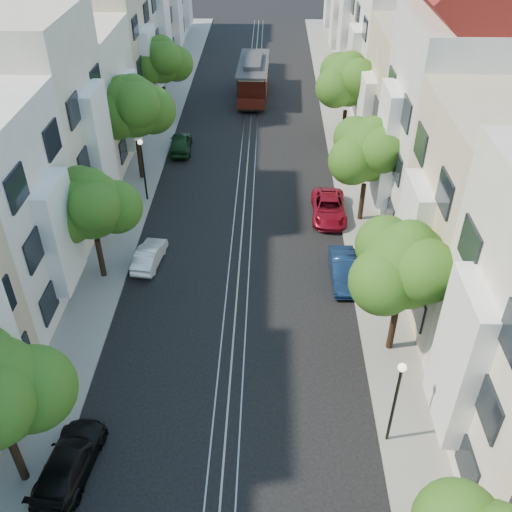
# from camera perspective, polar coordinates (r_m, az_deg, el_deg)

# --- Properties ---
(ground) EXTENTS (200.00, 200.00, 0.00)m
(ground) POSITION_cam_1_polar(r_m,az_deg,el_deg) (42.34, -0.83, 9.60)
(ground) COLOR black
(ground) RESTS_ON ground
(sidewalk_east) EXTENTS (2.50, 80.00, 0.12)m
(sidewalk_east) POSITION_cam_1_polar(r_m,az_deg,el_deg) (42.67, 9.08, 9.45)
(sidewalk_east) COLOR gray
(sidewalk_east) RESTS_ON ground
(sidewalk_west) EXTENTS (2.50, 80.00, 0.12)m
(sidewalk_west) POSITION_cam_1_polar(r_m,az_deg,el_deg) (43.19, -10.63, 9.62)
(sidewalk_west) COLOR gray
(sidewalk_west) RESTS_ON ground
(rail_left) EXTENTS (0.06, 80.00, 0.02)m
(rail_left) POSITION_cam_1_polar(r_m,az_deg,el_deg) (42.36, -1.59, 9.62)
(rail_left) COLOR gray
(rail_left) RESTS_ON ground
(rail_slot) EXTENTS (0.06, 80.00, 0.02)m
(rail_slot) POSITION_cam_1_polar(r_m,az_deg,el_deg) (42.34, -0.83, 9.61)
(rail_slot) COLOR gray
(rail_slot) RESTS_ON ground
(rail_right) EXTENTS (0.06, 80.00, 0.02)m
(rail_right) POSITION_cam_1_polar(r_m,az_deg,el_deg) (42.32, -0.08, 9.60)
(rail_right) COLOR gray
(rail_right) RESTS_ON ground
(lane_line) EXTENTS (0.08, 80.00, 0.01)m
(lane_line) POSITION_cam_1_polar(r_m,az_deg,el_deg) (42.34, -0.83, 9.60)
(lane_line) COLOR tan
(lane_line) RESTS_ON ground
(townhouses_east) EXTENTS (7.75, 72.00, 12.00)m
(townhouses_east) POSITION_cam_1_polar(r_m,az_deg,el_deg) (41.48, 16.35, 15.40)
(townhouses_east) COLOR beige
(townhouses_east) RESTS_ON ground
(townhouses_west) EXTENTS (7.75, 72.00, 11.76)m
(townhouses_west) POSITION_cam_1_polar(r_m,az_deg,el_deg) (42.39, -17.78, 15.43)
(townhouses_west) COLOR silver
(townhouses_west) RESTS_ON ground
(tree_e_b) EXTENTS (4.93, 4.08, 6.68)m
(tree_e_b) POSITION_cam_1_polar(r_m,az_deg,el_deg) (24.27, 14.76, -1.11)
(tree_e_b) COLOR black
(tree_e_b) RESTS_ON ground
(tree_e_c) EXTENTS (4.84, 3.99, 6.52)m
(tree_e_c) POSITION_cam_1_polar(r_m,az_deg,el_deg) (33.58, 11.26, 10.16)
(tree_e_c) COLOR black
(tree_e_c) RESTS_ON ground
(tree_e_d) EXTENTS (5.01, 4.16, 6.85)m
(tree_e_d) POSITION_cam_1_polar(r_m,az_deg,el_deg) (43.55, 9.29, 16.87)
(tree_e_d) COLOR black
(tree_e_d) RESTS_ON ground
(tree_w_b) EXTENTS (4.72, 3.87, 6.27)m
(tree_w_b) POSITION_cam_1_polar(r_m,az_deg,el_deg) (29.23, -16.13, 4.76)
(tree_w_b) COLOR black
(tree_w_b) RESTS_ON ground
(tree_w_c) EXTENTS (5.13, 4.28, 7.09)m
(tree_w_c) POSITION_cam_1_polar(r_m,az_deg,el_deg) (38.47, -12.11, 14.25)
(tree_w_c) COLOR black
(tree_w_c) RESTS_ON ground
(tree_w_d) EXTENTS (4.84, 3.99, 6.52)m
(tree_w_d) POSITION_cam_1_polar(r_m,az_deg,el_deg) (48.78, -9.40, 18.64)
(tree_w_d) COLOR black
(tree_w_d) RESTS_ON ground
(lamp_east) EXTENTS (0.32, 0.32, 4.16)m
(lamp_east) POSITION_cam_1_polar(r_m,az_deg,el_deg) (21.77, 13.91, -13.06)
(lamp_east) COLOR black
(lamp_east) RESTS_ON ground
(lamp_west) EXTENTS (0.32, 0.32, 4.16)m
(lamp_west) POSITION_cam_1_polar(r_m,az_deg,el_deg) (36.53, -11.28, 9.30)
(lamp_west) COLOR black
(lamp_west) RESTS_ON ground
(cable_car) EXTENTS (2.80, 8.33, 3.18)m
(cable_car) POSITION_cam_1_polar(r_m,az_deg,el_deg) (53.22, -0.27, 17.49)
(cable_car) COLOR black
(cable_car) RESTS_ON ground
(parked_car_e_mid) EXTENTS (1.41, 3.89, 1.27)m
(parked_car_e_mid) POSITION_cam_1_polar(r_m,az_deg,el_deg) (30.39, 8.80, -1.40)
(parked_car_e_mid) COLOR #0C1E3E
(parked_car_e_mid) RESTS_ON ground
(parked_car_e_far) EXTENTS (2.17, 4.48, 1.23)m
(parked_car_e_far) POSITION_cam_1_polar(r_m,az_deg,el_deg) (35.54, 7.29, 4.80)
(parked_car_e_far) COLOR maroon
(parked_car_e_far) RESTS_ON ground
(parked_car_w_near) EXTENTS (2.15, 4.30, 1.20)m
(parked_car_w_near) POSITION_cam_1_polar(r_m,az_deg,el_deg) (23.18, -18.17, -18.93)
(parked_car_w_near) COLOR black
(parked_car_w_near) RESTS_ON ground
(parked_car_w_mid) EXTENTS (1.57, 3.45, 1.10)m
(parked_car_w_mid) POSITION_cam_1_polar(r_m,az_deg,el_deg) (31.79, -10.62, 0.08)
(parked_car_w_mid) COLOR white
(parked_car_w_mid) RESTS_ON ground
(parked_car_w_far) EXTENTS (1.81, 3.97, 1.32)m
(parked_car_w_far) POSITION_cam_1_polar(r_m,az_deg,el_deg) (43.71, -7.55, 11.14)
(parked_car_w_far) COLOR black
(parked_car_w_far) RESTS_ON ground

